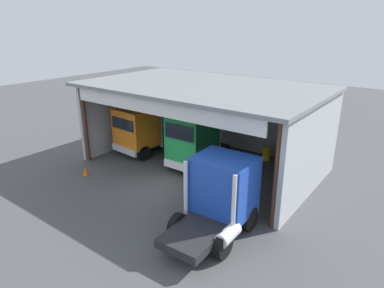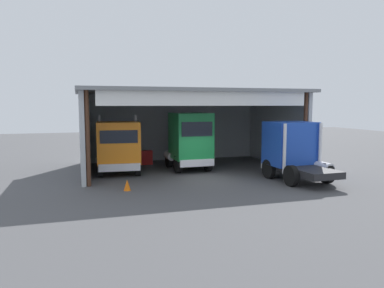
{
  "view_description": "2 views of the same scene",
  "coord_description": "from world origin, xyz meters",
  "px_view_note": "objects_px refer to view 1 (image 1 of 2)",
  "views": [
    {
      "loc": [
        11.47,
        -12.45,
        8.63
      ],
      "look_at": [
        0.0,
        2.88,
        1.75
      ],
      "focal_mm": 31.71,
      "sensor_mm": 36.0,
      "label": 1
    },
    {
      "loc": [
        -6.99,
        -19.82,
        4.27
      ],
      "look_at": [
        0.0,
        2.88,
        1.75
      ],
      "focal_mm": 34.82,
      "sensor_mm": 36.0,
      "label": 2
    }
  ],
  "objects_px": {
    "tool_cart": "(195,140)",
    "truck_orange_center_left_bay": "(140,130)",
    "traffic_cone": "(85,171)",
    "truck_green_center_bay": "(194,139)",
    "oil_drum": "(266,153)",
    "truck_blue_left_bay": "(220,195)"
  },
  "relations": [
    {
      "from": "truck_orange_center_left_bay",
      "to": "truck_blue_left_bay",
      "type": "relative_size",
      "value": 1.1
    },
    {
      "from": "oil_drum",
      "to": "traffic_cone",
      "type": "relative_size",
      "value": 1.65
    },
    {
      "from": "tool_cart",
      "to": "truck_orange_center_left_bay",
      "type": "bearing_deg",
      "value": -125.18
    },
    {
      "from": "truck_orange_center_left_bay",
      "to": "traffic_cone",
      "type": "distance_m",
      "value": 4.85
    },
    {
      "from": "truck_green_center_bay",
      "to": "oil_drum",
      "type": "relative_size",
      "value": 5.02
    },
    {
      "from": "truck_green_center_bay",
      "to": "truck_blue_left_bay",
      "type": "xyz_separation_m",
      "value": [
        4.81,
        -4.65,
        -0.26
      ]
    },
    {
      "from": "traffic_cone",
      "to": "truck_orange_center_left_bay",
      "type": "bearing_deg",
      "value": 89.25
    },
    {
      "from": "truck_green_center_bay",
      "to": "truck_blue_left_bay",
      "type": "distance_m",
      "value": 6.7
    },
    {
      "from": "truck_green_center_bay",
      "to": "traffic_cone",
      "type": "xyz_separation_m",
      "value": [
        -4.64,
        -4.66,
        -1.7
      ]
    },
    {
      "from": "truck_orange_center_left_bay",
      "to": "truck_green_center_bay",
      "type": "bearing_deg",
      "value": -175.62
    },
    {
      "from": "traffic_cone",
      "to": "tool_cart",
      "type": "bearing_deg",
      "value": 73.48
    },
    {
      "from": "tool_cart",
      "to": "traffic_cone",
      "type": "height_order",
      "value": "tool_cart"
    },
    {
      "from": "truck_orange_center_left_bay",
      "to": "tool_cart",
      "type": "relative_size",
      "value": 5.24
    },
    {
      "from": "tool_cart",
      "to": "traffic_cone",
      "type": "relative_size",
      "value": 1.79
    },
    {
      "from": "oil_drum",
      "to": "tool_cart",
      "type": "relative_size",
      "value": 0.92
    },
    {
      "from": "truck_blue_left_bay",
      "to": "oil_drum",
      "type": "distance_m",
      "value": 8.97
    },
    {
      "from": "truck_orange_center_left_bay",
      "to": "tool_cart",
      "type": "xyz_separation_m",
      "value": [
        2.27,
        3.22,
        -1.18
      ]
    },
    {
      "from": "truck_blue_left_bay",
      "to": "traffic_cone",
      "type": "height_order",
      "value": "truck_blue_left_bay"
    },
    {
      "from": "tool_cart",
      "to": "traffic_cone",
      "type": "distance_m",
      "value": 8.21
    },
    {
      "from": "truck_orange_center_left_bay",
      "to": "traffic_cone",
      "type": "height_order",
      "value": "truck_orange_center_left_bay"
    },
    {
      "from": "truck_green_center_bay",
      "to": "tool_cart",
      "type": "distance_m",
      "value": 4.22
    },
    {
      "from": "truck_orange_center_left_bay",
      "to": "truck_green_center_bay",
      "type": "height_order",
      "value": "truck_green_center_bay"
    }
  ]
}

